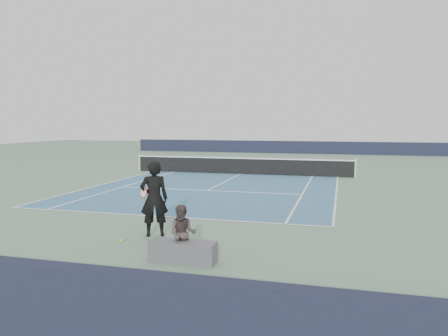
% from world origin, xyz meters
% --- Properties ---
extents(ground, '(80.00, 80.00, 0.00)m').
position_xyz_m(ground, '(0.00, 0.00, 0.00)').
color(ground, slate).
extents(court_surface, '(10.97, 23.77, 0.01)m').
position_xyz_m(court_surface, '(0.00, 0.00, 0.01)').
color(court_surface, '#396888').
rests_on(court_surface, ground).
extents(tennis_net, '(12.90, 0.10, 1.07)m').
position_xyz_m(tennis_net, '(0.00, 0.00, 0.50)').
color(tennis_net, silver).
rests_on(tennis_net, ground).
extents(windscreen_far, '(30.00, 0.25, 1.20)m').
position_xyz_m(windscreen_far, '(0.00, 17.88, 0.60)').
color(windscreen_far, black).
rests_on(windscreen_far, ground).
extents(tennis_player, '(0.92, 0.81, 2.01)m').
position_xyz_m(tennis_player, '(0.92, -14.08, 1.00)').
color(tennis_player, black).
rests_on(tennis_player, ground).
extents(tennis_ball, '(0.07, 0.07, 0.07)m').
position_xyz_m(tennis_ball, '(0.35, -14.86, 0.04)').
color(tennis_ball, yellow).
rests_on(tennis_ball, ground).
extents(spectator_bench, '(1.51, 0.74, 1.25)m').
position_xyz_m(spectator_bench, '(2.43, -15.96, 0.44)').
color(spectator_bench, '#55555A').
rests_on(spectator_bench, ground).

